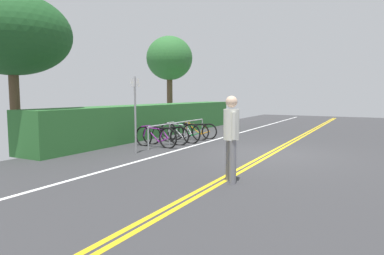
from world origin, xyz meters
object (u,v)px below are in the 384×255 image
bicycle_1 (166,135)px  bicycle_3 (188,132)px  bicycle_2 (180,133)px  pedestrian (231,132)px  bike_rack (179,127)px  sign_post_near (135,108)px  bicycle_4 (197,131)px  bicycle_0 (156,137)px  tree_mid (169,59)px  tree_near_left (11,35)px

bicycle_1 → bicycle_3: (1.49, -0.08, -0.01)m
bicycle_2 → pedestrian: pedestrian is taller
bicycle_1 → pedestrian: size_ratio=0.96×
bike_rack → sign_post_near: (-2.72, -0.09, 0.84)m
bike_rack → sign_post_near: sign_post_near is taller
pedestrian → bicycle_4: bearing=33.3°
bike_rack → bicycle_2: size_ratio=2.20×
bicycle_0 → bicycle_1: bearing=-1.2°
bicycle_0 → tree_mid: tree_mid is taller
bicycle_0 → bike_rack: bearing=-3.9°
bicycle_3 → bicycle_4: size_ratio=0.98×
bike_rack → tree_mid: tree_mid is taller
bicycle_0 → tree_mid: size_ratio=0.35×
tree_near_left → pedestrian: bearing=-91.4°
bicycle_2 → sign_post_near: 2.88m
bicycle_3 → tree_mid: tree_mid is taller
bicycle_1 → bicycle_4: bearing=-3.9°
bike_rack → bicycle_3: bike_rack is taller
bike_rack → bicycle_2: 0.20m
bicycle_4 → sign_post_near: size_ratio=0.74×
bicycle_2 → sign_post_near: sign_post_near is taller
bike_rack → sign_post_near: 2.85m
bicycle_4 → sign_post_near: sign_post_near is taller
bicycle_2 → tree_near_left: size_ratio=0.37×
bicycle_4 → sign_post_near: 4.24m
bike_rack → bicycle_3: 0.74m
bicycle_2 → sign_post_near: (-2.69, -0.04, 1.03)m
bicycle_1 → sign_post_near: bearing=-174.8°
bicycle_2 → bicycle_4: size_ratio=1.05×
bicycle_3 → tree_near_left: (-5.05, 3.28, 3.26)m
bicycle_1 → tree_mid: size_ratio=0.34×
bicycle_4 → tree_mid: bearing=44.4°
bicycle_1 → sign_post_near: sign_post_near is taller
pedestrian → tree_near_left: 7.67m
bicycle_3 → tree_near_left: tree_near_left is taller
sign_post_near → tree_near_left: size_ratio=0.48×
bicycle_2 → tree_mid: bearing=35.6°
bicycle_1 → tree_near_left: (-3.56, 3.20, 3.25)m
tree_mid → bicycle_3: bearing=-140.6°
bicycle_2 → tree_near_left: (-4.31, 3.34, 3.22)m
bicycle_4 → bicycle_0: bearing=176.7°
bicycle_1 → bicycle_4: bicycle_1 is taller
bike_rack → bicycle_2: bike_rack is taller
bicycle_4 → tree_near_left: size_ratio=0.36×
bicycle_0 → tree_near_left: (-2.95, 3.19, 3.24)m
bicycle_0 → tree_near_left: bearing=132.8°
bike_rack → bicycle_4: (1.37, -0.07, -0.25)m
bike_rack → bicycle_0: size_ratio=2.23×
bike_rack → bicycle_4: bike_rack is taller
tree_near_left → bicycle_2: bearing=-37.8°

